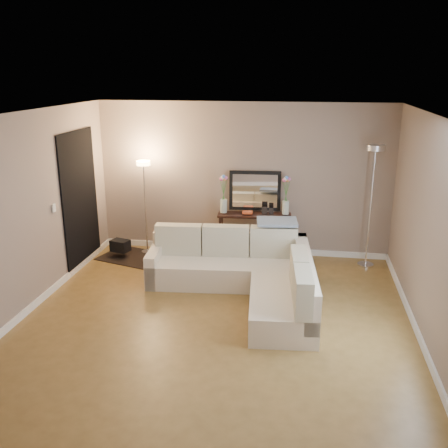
% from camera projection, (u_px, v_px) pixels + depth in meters
% --- Properties ---
extents(floor, '(5.00, 5.50, 0.01)m').
position_uv_depth(floor, '(214.00, 326.00, 6.30)').
color(floor, olive).
rests_on(floor, ground).
extents(ceiling, '(5.00, 5.50, 0.01)m').
position_uv_depth(ceiling, '(212.00, 116.00, 5.53)').
color(ceiling, white).
rests_on(ceiling, ground).
extents(wall_back, '(5.00, 0.02, 2.60)m').
position_uv_depth(wall_back, '(243.00, 179.00, 8.52)').
color(wall_back, gray).
rests_on(wall_back, ground).
extents(wall_front, '(5.00, 0.02, 2.60)m').
position_uv_depth(wall_front, '(137.00, 351.00, 3.31)').
color(wall_front, gray).
rests_on(wall_front, ground).
extents(wall_left, '(0.02, 5.50, 2.60)m').
position_uv_depth(wall_left, '(18.00, 218.00, 6.31)').
color(wall_left, gray).
rests_on(wall_left, ground).
extents(wall_right, '(0.02, 5.50, 2.60)m').
position_uv_depth(wall_right, '(435.00, 239.00, 5.52)').
color(wall_right, gray).
rests_on(wall_right, ground).
extents(baseboard_back, '(5.00, 0.03, 0.10)m').
position_uv_depth(baseboard_back, '(242.00, 249.00, 8.86)').
color(baseboard_back, white).
rests_on(baseboard_back, ground).
extents(baseboard_left, '(0.03, 5.50, 0.10)m').
position_uv_depth(baseboard_left, '(31.00, 307.00, 6.67)').
color(baseboard_left, white).
rests_on(baseboard_left, ground).
extents(baseboard_right, '(0.03, 5.50, 0.10)m').
position_uv_depth(baseboard_right, '(420.00, 338.00, 5.90)').
color(baseboard_right, white).
rests_on(baseboard_right, ground).
extents(doorway, '(0.02, 1.20, 2.20)m').
position_uv_depth(doorway, '(80.00, 200.00, 7.96)').
color(doorway, black).
rests_on(doorway, ground).
extents(switch_plate, '(0.02, 0.08, 0.12)m').
position_uv_depth(switch_plate, '(54.00, 208.00, 7.13)').
color(switch_plate, white).
rests_on(switch_plate, ground).
extents(sectional_sofa, '(2.56, 2.33, 0.83)m').
position_uv_depth(sectional_sofa, '(248.00, 273.00, 7.13)').
color(sectional_sofa, beige).
rests_on(sectional_sofa, floor).
extents(throw_blanket, '(0.64, 0.43, 0.08)m').
position_uv_depth(throw_blanket, '(277.00, 222.00, 7.49)').
color(throw_blanket, gray).
rests_on(throw_blanket, sectional_sofa).
extents(console_table, '(1.25, 0.42, 0.76)m').
position_uv_depth(console_table, '(250.00, 233.00, 8.53)').
color(console_table, black).
rests_on(console_table, floor).
extents(leaning_mirror, '(0.87, 0.10, 0.68)m').
position_uv_depth(leaning_mirror, '(255.00, 191.00, 8.47)').
color(leaning_mirror, black).
rests_on(leaning_mirror, console_table).
extents(table_decor, '(0.53, 0.13, 0.12)m').
position_uv_depth(table_decor, '(254.00, 212.00, 8.38)').
color(table_decor, '#E95929').
rests_on(table_decor, console_table).
extents(flower_vase_left, '(0.14, 0.12, 0.65)m').
position_uv_depth(flower_vase_left, '(224.00, 197.00, 8.38)').
color(flower_vase_left, silver).
rests_on(flower_vase_left, console_table).
extents(flower_vase_right, '(0.14, 0.12, 0.65)m').
position_uv_depth(flower_vase_right, '(286.00, 198.00, 8.29)').
color(flower_vase_right, silver).
rests_on(flower_vase_right, console_table).
extents(floor_lamp_lit, '(0.29, 0.29, 1.63)m').
position_uv_depth(floor_lamp_lit, '(145.00, 189.00, 8.49)').
color(floor_lamp_lit, silver).
rests_on(floor_lamp_lit, floor).
extents(floor_lamp_unlit, '(0.35, 0.35, 1.99)m').
position_uv_depth(floor_lamp_unlit, '(373.00, 182.00, 7.82)').
color(floor_lamp_unlit, silver).
rests_on(floor_lamp_unlit, floor).
extents(charcoal_rug, '(1.25, 1.07, 0.01)m').
position_uv_depth(charcoal_rug, '(133.00, 257.00, 8.60)').
color(charcoal_rug, black).
rests_on(charcoal_rug, floor).
extents(black_bag, '(0.35, 0.29, 0.20)m').
position_uv_depth(black_bag, '(120.00, 246.00, 8.54)').
color(black_bag, black).
rests_on(black_bag, charcoal_rug).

